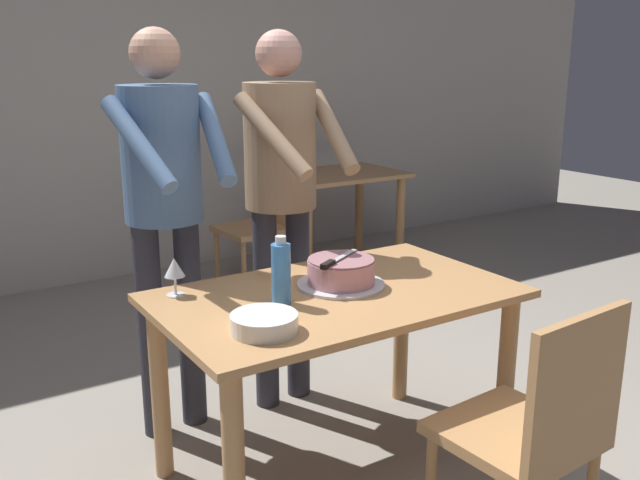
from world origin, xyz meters
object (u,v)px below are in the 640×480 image
water_bottle (281,273)px  background_table (336,194)px  plate_stack (264,323)px  wine_glass_near (174,269)px  cake_knife (333,262)px  background_chair_1 (261,219)px  person_cutting_cake (282,180)px  person_standing_beside (164,191)px  chair_near_side (535,427)px  cake_on_platter (341,273)px  main_dining_table (336,324)px

water_bottle → background_table: 2.95m
plate_stack → wine_glass_near: wine_glass_near is taller
cake_knife → background_chair_1: bearing=68.9°
water_bottle → person_cutting_cake: (0.35, 0.61, 0.21)m
person_standing_beside → chair_near_side: bearing=-65.5°
plate_stack → chair_near_side: (0.64, -0.58, -0.29)m
background_table → plate_stack: bearing=-128.0°
cake_knife → background_table: 2.80m
water_bottle → person_standing_beside: 0.70m
wine_glass_near → water_bottle: size_ratio=0.58×
cake_knife → plate_stack: size_ratio=1.12×
cake_on_platter → chair_near_side: bearing=-78.1°
cake_knife → background_chair_1: size_ratio=0.27×
wine_glass_near → person_standing_beside: size_ratio=0.08×
cake_on_platter → background_chair_1: 2.31m
plate_stack → water_bottle: 0.28m
person_cutting_cake → main_dining_table: bearing=-100.7°
plate_stack → background_chair_1: size_ratio=0.24×
water_bottle → cake_on_platter: bearing=9.3°
wine_glass_near → person_standing_beside: bearing=73.7°
person_cutting_cake → background_chair_1: (0.72, 1.58, -0.58)m
cake_knife → water_bottle: 0.23m
background_chair_1 → background_table: bearing=9.9°
main_dining_table → cake_on_platter: bearing=41.3°
main_dining_table → wine_glass_near: size_ratio=9.31×
plate_stack → person_standing_beside: (-0.01, 0.84, 0.30)m
wine_glass_near → person_cutting_cake: 0.75m
main_dining_table → background_table: (1.56, 2.32, -0.04)m
water_bottle → plate_stack: bearing=-131.6°
plate_stack → chair_near_side: chair_near_side is taller
cake_knife → water_bottle: bearing=-176.9°
plate_stack → wine_glass_near: 0.50m
cake_knife → wine_glass_near: wine_glass_near is taller
cake_on_platter → background_chair_1: background_chair_1 is taller
cake_knife → background_chair_1: (0.84, 2.18, -0.37)m
background_table → background_chair_1: 0.74m
main_dining_table → plate_stack: 0.49m
background_table → chair_near_side: bearing=-113.2°
plate_stack → person_cutting_cake: person_cutting_cake is taller
main_dining_table → person_cutting_cake: (0.12, 0.61, 0.45)m
chair_near_side → background_chair_1: bearing=78.5°
cake_on_platter → wine_glass_near: bearing=157.4°
background_table → background_chair_1: (-0.72, -0.13, -0.09)m
cake_knife → person_cutting_cake: person_cutting_cake is taller
plate_stack → background_table: bearing=52.0°
cake_knife → plate_stack: bearing=-152.4°
wine_glass_near → person_standing_beside: (0.10, 0.36, 0.22)m
person_cutting_cake → chair_near_side: 1.51m
plate_stack → person_standing_beside: 0.89m
cake_on_platter → plate_stack: size_ratio=1.55×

